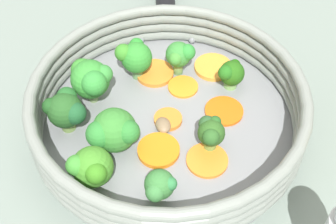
# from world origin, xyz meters

# --- Properties ---
(ground_plane) EXTENTS (4.00, 4.00, 0.00)m
(ground_plane) POSITION_xyz_m (0.00, 0.00, 0.00)
(ground_plane) COLOR gray
(skillet) EXTENTS (0.29, 0.29, 0.02)m
(skillet) POSITION_xyz_m (0.00, 0.00, 0.01)
(skillet) COLOR gray
(skillet) RESTS_ON ground_plane
(skillet_rim_wall) EXTENTS (0.31, 0.31, 0.05)m
(skillet_rim_wall) POSITION_xyz_m (0.00, 0.00, 0.04)
(skillet_rim_wall) COLOR gray
(skillet_rim_wall) RESTS_ON skillet
(skillet_rivet_left) EXTENTS (0.01, 0.01, 0.01)m
(skillet_rivet_left) POSITION_xyz_m (0.09, -0.11, 0.02)
(skillet_rivet_left) COLOR gray
(skillet_rivet_left) RESTS_ON skillet
(skillet_rivet_right) EXTENTS (0.01, 0.01, 0.01)m
(skillet_rivet_right) POSITION_xyz_m (0.13, -0.05, 0.02)
(skillet_rivet_right) COLOR gray
(skillet_rivet_right) RESTS_ON skillet
(carrot_slice_0) EXTENTS (0.06, 0.06, 0.00)m
(carrot_slice_0) POSITION_xyz_m (-0.03, -0.06, 0.02)
(carrot_slice_0) COLOR orange
(carrot_slice_0) RESTS_ON skillet
(carrot_slice_1) EXTENTS (0.04, 0.04, 0.01)m
(carrot_slice_1) POSITION_xyz_m (0.00, -0.00, 0.02)
(carrot_slice_1) COLOR orange
(carrot_slice_1) RESTS_ON skillet
(carrot_slice_2) EXTENTS (0.06, 0.06, 0.01)m
(carrot_slice_2) POSITION_xyz_m (-0.03, 0.03, 0.02)
(carrot_slice_2) COLOR orange
(carrot_slice_2) RESTS_ON skillet
(carrot_slice_3) EXTENTS (0.06, 0.06, 0.01)m
(carrot_slice_3) POSITION_xyz_m (0.04, -0.10, 0.02)
(carrot_slice_3) COLOR orange
(carrot_slice_3) RESTS_ON skillet
(carrot_slice_4) EXTENTS (0.06, 0.06, 0.00)m
(carrot_slice_4) POSITION_xyz_m (-0.07, 0.00, 0.02)
(carrot_slice_4) COLOR orange
(carrot_slice_4) RESTS_ON skillet
(carrot_slice_5) EXTENTS (0.07, 0.07, 0.01)m
(carrot_slice_5) POSITION_xyz_m (0.07, -0.03, 0.02)
(carrot_slice_5) COLOR orange
(carrot_slice_5) RESTS_ON skillet
(carrot_slice_6) EXTENTS (0.05, 0.05, 0.00)m
(carrot_slice_6) POSITION_xyz_m (0.03, -0.05, 0.02)
(carrot_slice_6) COLOR orange
(carrot_slice_6) RESTS_ON skillet
(broccoli_floret_0) EXTENTS (0.06, 0.05, 0.06)m
(broccoli_floret_0) POSITION_xyz_m (0.08, 0.05, 0.05)
(broccoli_floret_0) COLOR #6F8753
(broccoli_floret_0) RESTS_ON skillet
(broccoli_floret_1) EXTENTS (0.03, 0.03, 0.05)m
(broccoli_floret_1) POSITION_xyz_m (0.05, -0.06, 0.05)
(broccoli_floret_1) COLOR #649352
(broccoli_floret_1) RESTS_ON skillet
(broccoli_floret_2) EXTENTS (0.05, 0.04, 0.05)m
(broccoli_floret_2) POSITION_xyz_m (0.06, 0.09, 0.05)
(broccoli_floret_2) COLOR olive
(broccoli_floret_2) RESTS_ON skillet
(broccoli_floret_3) EXTENTS (0.03, 0.04, 0.04)m
(broccoli_floret_3) POSITION_xyz_m (0.00, -0.09, 0.04)
(broccoli_floret_3) COLOR #83B75F
(broccoli_floret_3) RESTS_ON skillet
(broccoli_floret_4) EXTENTS (0.04, 0.04, 0.05)m
(broccoli_floret_4) POSITION_xyz_m (0.08, -0.01, 0.05)
(broccoli_floret_4) COLOR #608A51
(broccoli_floret_4) RESTS_ON skillet
(broccoli_floret_5) EXTENTS (0.05, 0.06, 0.05)m
(broccoli_floret_5) POSITION_xyz_m (0.00, 0.07, 0.04)
(broccoli_floret_5) COLOR #83B162
(broccoli_floret_5) RESTS_ON skillet
(broccoli_floret_6) EXTENTS (0.03, 0.03, 0.04)m
(broccoli_floret_6) POSITION_xyz_m (-0.08, 0.07, 0.04)
(broccoli_floret_6) COLOR #87A86B
(broccoli_floret_6) RESTS_ON skillet
(broccoli_floret_7) EXTENTS (0.04, 0.03, 0.04)m
(broccoli_floret_7) POSITION_xyz_m (-0.06, -0.01, 0.04)
(broccoli_floret_7) COLOR #6C9846
(broccoli_floret_7) RESTS_ON skillet
(broccoli_floret_8) EXTENTS (0.05, 0.05, 0.05)m
(broccoli_floret_8) POSITION_xyz_m (-0.02, 0.11, 0.05)
(broccoli_floret_8) COLOR #7C964E
(broccoli_floret_8) RESTS_ON skillet
(mushroom_piece_0) EXTENTS (0.03, 0.02, 0.01)m
(mushroom_piece_0) POSITION_xyz_m (-0.01, 0.01, 0.02)
(mushroom_piece_0) COLOR #7F674A
(mushroom_piece_0) RESTS_ON skillet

